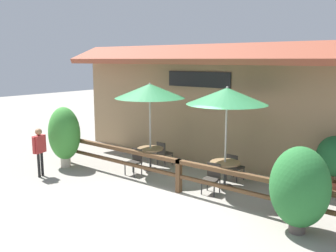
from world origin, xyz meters
TOP-DOWN VIEW (x-y plane):
  - ground_plane at (0.00, 0.00)m, footprint 60.00×60.00m
  - building_facade at (-0.00, 4.10)m, footprint 14.28×1.49m
  - patio_railing at (0.00, 1.05)m, footprint 10.40×0.14m
  - patio_umbrella_near at (-2.07, 2.21)m, footprint 2.31×2.31m
  - dining_table_near at (-2.07, 2.21)m, footprint 0.88×0.88m
  - chair_near_streetside at (-2.12, 1.49)m, footprint 0.44×0.44m
  - chair_near_wallside at (-2.08, 2.92)m, footprint 0.45×0.45m
  - patio_umbrella_middle at (0.77, 2.27)m, footprint 2.31×2.31m
  - dining_table_middle at (0.77, 2.27)m, footprint 0.88×0.88m
  - chair_middle_streetside at (0.75, 1.58)m, footprint 0.47×0.47m
  - chair_middle_wallside at (0.70, 2.95)m, footprint 0.46×0.46m
  - potted_plant_corner_fern at (-4.60, 0.62)m, footprint 1.15×1.04m
  - potted_plant_tall_tropical at (3.49, 0.67)m, footprint 1.27×1.15m
  - potted_plant_small_flowering at (3.42, 3.55)m, footprint 0.95×0.85m
  - pedestrian at (-4.31, -0.55)m, footprint 0.31×0.53m

SIDE VIEW (x-z plane):
  - ground_plane at x=0.00m, z-range 0.00..0.00m
  - chair_near_streetside at x=-2.12m, z-range 0.04..0.88m
  - chair_near_wallside at x=-2.08m, z-range 0.04..0.88m
  - chair_middle_streetside at x=0.75m, z-range 0.04..0.88m
  - chair_middle_wallside at x=0.70m, z-range 0.04..0.88m
  - dining_table_near at x=-2.07m, z-range 0.22..0.98m
  - dining_table_middle at x=0.77m, z-range 0.22..0.98m
  - patio_railing at x=0.00m, z-range 0.22..1.17m
  - pedestrian at x=-4.31m, z-range 0.22..1.78m
  - potted_plant_tall_tropical at x=3.49m, z-range 0.06..1.96m
  - potted_plant_small_flowering at x=3.42m, z-range 0.22..1.87m
  - potted_plant_corner_fern at x=-4.60m, z-range 0.11..2.21m
  - building_facade at x=0.00m, z-range 0.05..4.28m
  - patio_umbrella_near at x=-2.07m, z-range 1.20..4.14m
  - patio_umbrella_middle at x=0.77m, z-range 1.20..4.14m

